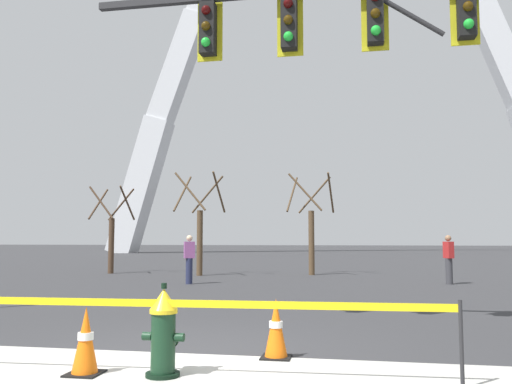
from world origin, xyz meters
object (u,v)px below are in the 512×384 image
(traffic_cone_by_hydrant, at_px, (86,341))
(traffic_signal_gantry, at_px, (403,54))
(fire_hydrant, at_px, (164,332))
(traffic_cone_mid_sidewalk, at_px, (276,329))
(pedestrian_walking_left, at_px, (449,259))
(monument_arch, at_px, (330,66))
(pedestrian_standing_center, at_px, (189,259))

(traffic_cone_by_hydrant, xyz_separation_m, traffic_signal_gantry, (3.69, 3.09, 4.05))
(fire_hydrant, bearing_deg, traffic_cone_mid_sidewalk, 45.51)
(traffic_cone_by_hydrant, height_order, traffic_cone_mid_sidewalk, same)
(pedestrian_walking_left, bearing_deg, monument_arch, 98.38)
(traffic_cone_by_hydrant, bearing_deg, monument_arch, 89.15)
(fire_hydrant, bearing_deg, pedestrian_walking_left, 68.45)
(fire_hydrant, bearing_deg, traffic_cone_by_hydrant, -174.44)
(fire_hydrant, height_order, monument_arch, monument_arch)
(traffic_cone_by_hydrant, relative_size, monument_arch, 0.02)
(pedestrian_walking_left, distance_m, pedestrian_standing_center, 8.47)
(fire_hydrant, height_order, traffic_signal_gantry, traffic_signal_gantry)
(traffic_cone_mid_sidewalk, distance_m, pedestrian_standing_center, 11.14)
(traffic_cone_by_hydrant, distance_m, pedestrian_walking_left, 14.14)
(traffic_cone_by_hydrant, distance_m, traffic_cone_mid_sidewalk, 2.24)
(traffic_cone_mid_sidewalk, bearing_deg, fire_hydrant, -134.49)
(traffic_cone_by_hydrant, height_order, pedestrian_walking_left, pedestrian_walking_left)
(traffic_cone_by_hydrant, bearing_deg, fire_hydrant, 5.56)
(traffic_cone_mid_sidewalk, height_order, monument_arch, monument_arch)
(fire_hydrant, xyz_separation_m, pedestrian_walking_left, (5.04, 12.76, 0.35))
(fire_hydrant, xyz_separation_m, pedestrian_standing_center, (-3.30, 11.32, 0.35))
(fire_hydrant, relative_size, traffic_cone_by_hydrant, 1.36)
(traffic_cone_by_hydrant, bearing_deg, traffic_cone_mid_sidewalk, 31.22)
(monument_arch, relative_size, pedestrian_walking_left, 29.66)
(traffic_cone_by_hydrant, relative_size, traffic_signal_gantry, 0.09)
(traffic_cone_by_hydrant, distance_m, pedestrian_standing_center, 11.67)
(fire_hydrant, height_order, traffic_cone_by_hydrant, fire_hydrant)
(pedestrian_standing_center, bearing_deg, fire_hydrant, -73.72)
(monument_arch, height_order, pedestrian_standing_center, monument_arch)
(traffic_signal_gantry, relative_size, monument_arch, 0.17)
(traffic_signal_gantry, xyz_separation_m, monument_arch, (-2.98, 44.91, 14.66))
(monument_arch, bearing_deg, pedestrian_standing_center, -94.94)
(traffic_signal_gantry, distance_m, pedestrian_standing_center, 10.93)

